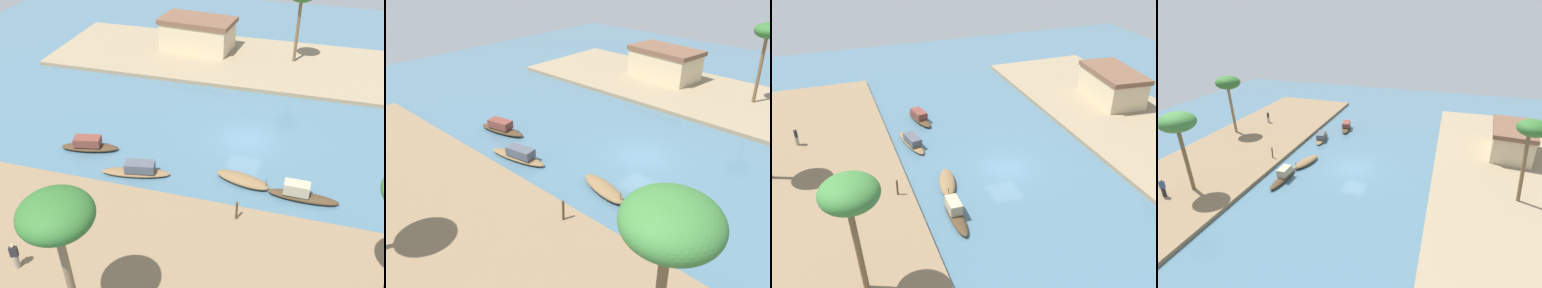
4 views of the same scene
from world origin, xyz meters
The scene contains 14 objects.
river_water centered at (0.00, 0.00, 0.00)m, with size 75.02×75.02×0.00m, color #476B7F.
riverbank_left centered at (0.00, -14.63, 0.18)m, with size 45.75×12.93×0.36m, color #846B4C.
riverbank_right centered at (0.00, 14.63, 0.18)m, with size 45.75×12.93×0.36m, color #937F60.
sampan_upstream_small centered at (-10.85, -4.58, 0.42)m, with size 4.39×1.99×1.07m.
sampan_midstream centered at (4.64, -5.99, 0.44)m, with size 4.49×1.03×1.22m.
sampan_near_left_bank centered at (-6.28, -6.44, 0.38)m, with size 4.82×2.01×1.00m.
sampan_with_red_awning centered at (0.79, -5.34, 0.27)m, with size 3.94×2.09×0.91m.
person_on_near_bank centered at (11.05, -14.35, 1.16)m, with size 0.41×0.47×1.74m.
person_by_mooring centered at (-9.13, -16.16, 1.12)m, with size 0.45×0.40×1.65m.
mooring_post centered at (1.16, -9.29, 0.99)m, with size 0.14×0.14×1.25m, color #4C3823.
palm_tree_left_near centered at (-4.37, -18.41, 6.96)m, with size 3.07×3.07×7.62m.
palm_tree_left_far centered at (9.28, -12.89, 6.81)m, with size 3.08×3.08×7.44m.
palm_tree_right_tall centered at (2.05, 15.42, 6.87)m, with size 2.46×2.46×7.43m.
riverside_building centered at (-8.37, 16.23, 2.05)m, with size 8.11×5.08×3.33m.
Camera 4 is at (28.15, 8.67, 15.66)m, focal length 28.77 mm.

